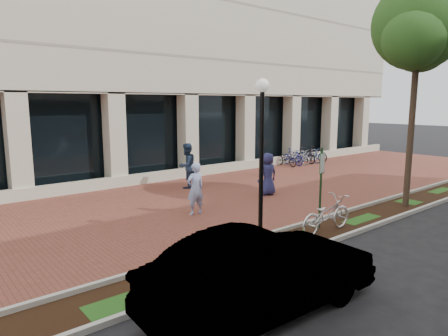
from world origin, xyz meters
TOP-DOWN VIEW (x-y plane):
  - ground at (0.00, 0.00)m, footprint 120.00×120.00m
  - brick_plaza at (0.00, 0.00)m, footprint 40.00×9.00m
  - planting_strip at (0.00, -5.25)m, footprint 40.00×1.50m
  - curb_plaza_side at (0.00, -4.50)m, footprint 40.00×0.12m
  - curb_street_side at (0.00, -6.00)m, footprint 40.00×0.12m
  - parking_sign at (0.04, -4.99)m, footprint 0.34×0.07m
  - lamppost at (-2.16, -4.67)m, footprint 0.36×0.36m
  - street_tree at (4.68, -5.34)m, footprint 3.77×3.14m
  - locked_bicycle at (-0.13, -5.34)m, footprint 2.10×0.77m
  - pedestrian_left at (-1.96, -1.32)m, footprint 0.67×0.45m
  - pedestrian_mid at (0.23, 2.43)m, footprint 1.17×1.03m
  - pedestrian_right at (2.04, -0.82)m, footprint 0.93×0.68m
  - bollard at (4.95, 2.44)m, footprint 0.12×0.12m
  - bike_rack_cluster at (9.73, 3.81)m, footprint 3.50×1.78m
  - sedan_near_curb at (-4.74, -7.36)m, footprint 4.69×1.80m

SIDE VIEW (x-z plane):
  - ground at x=0.00m, z-range 0.00..0.00m
  - brick_plaza at x=0.00m, z-range 0.00..0.01m
  - planting_strip at x=0.00m, z-range 0.00..0.01m
  - curb_plaza_side at x=0.00m, z-range 0.00..0.12m
  - curb_street_side at x=0.00m, z-range 0.00..0.12m
  - bike_rack_cluster at x=9.73m, z-range -0.03..0.98m
  - bollard at x=4.95m, z-range 0.01..1.05m
  - locked_bicycle at x=-0.13m, z-range 0.00..1.10m
  - sedan_near_curb at x=-4.74m, z-range 0.00..1.52m
  - pedestrian_right at x=2.04m, z-range 0.00..1.75m
  - pedestrian_left at x=-1.96m, z-range 0.00..1.79m
  - pedestrian_mid at x=0.23m, z-range 0.00..2.01m
  - parking_sign at x=0.04m, z-range 0.33..2.79m
  - lamppost at x=-2.16m, z-range 0.28..4.68m
  - street_tree at x=4.68m, z-range 2.22..10.23m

